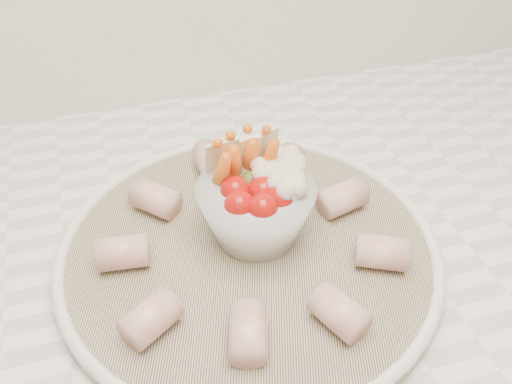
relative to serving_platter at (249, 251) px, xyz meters
name	(u,v)px	position (x,y,z in m)	size (l,w,h in m)	color
serving_platter	(249,251)	(0.00, 0.00, 0.00)	(0.47, 0.47, 0.02)	navy
veggie_bowl	(258,202)	(0.02, 0.02, 0.04)	(0.12, 0.12, 0.10)	silver
cured_meat_rolls	(249,236)	(0.00, 0.00, 0.02)	(0.29, 0.29, 0.03)	#C15B58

